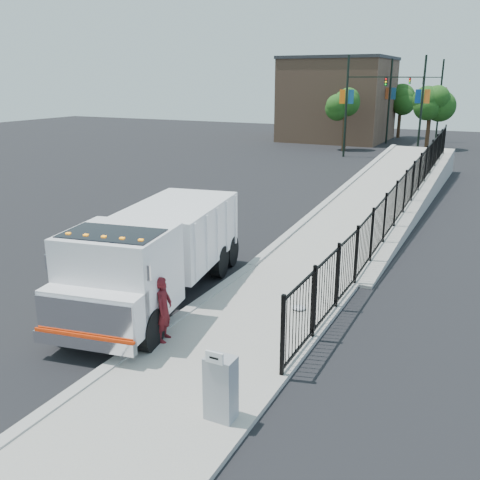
% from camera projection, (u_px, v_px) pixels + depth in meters
% --- Properties ---
extents(ground, '(120.00, 120.00, 0.00)m').
position_uv_depth(ground, '(190.00, 313.00, 14.73)').
color(ground, black).
rests_on(ground, ground).
extents(sidewalk, '(3.55, 12.00, 0.12)m').
position_uv_depth(sidewalk, '(215.00, 360.00, 12.17)').
color(sidewalk, '#9E998E').
rests_on(sidewalk, ground).
extents(curb, '(0.30, 12.00, 0.16)m').
position_uv_depth(curb, '(146.00, 341.00, 12.99)').
color(curb, '#ADAAA3').
rests_on(curb, ground).
extents(ramp, '(3.95, 24.06, 3.19)m').
position_uv_depth(ramp, '(388.00, 204.00, 27.53)').
color(ramp, '#9E998E').
rests_on(ramp, ground).
extents(iron_fence, '(0.10, 28.00, 1.80)m').
position_uv_depth(iron_fence, '(403.00, 206.00, 23.24)').
color(iron_fence, black).
rests_on(iron_fence, ground).
extents(truck, '(3.88, 8.27, 2.73)m').
position_uv_depth(truck, '(155.00, 251.00, 15.11)').
color(truck, black).
rests_on(truck, ground).
extents(worker, '(0.51, 0.67, 1.63)m').
position_uv_depth(worker, '(163.00, 309.00, 12.75)').
color(worker, '#591318').
rests_on(worker, sidewalk).
extents(utility_cabinet, '(0.55, 0.40, 1.25)m').
position_uv_depth(utility_cabinet, '(221.00, 388.00, 9.84)').
color(utility_cabinet, gray).
rests_on(utility_cabinet, sidewalk).
extents(arrow_sign, '(0.35, 0.04, 0.22)m').
position_uv_depth(arrow_sign, '(214.00, 358.00, 9.44)').
color(arrow_sign, white).
rests_on(arrow_sign, utility_cabinet).
extents(debris, '(0.39, 0.39, 0.10)m').
position_uv_depth(debris, '(299.00, 308.00, 14.69)').
color(debris, silver).
rests_on(debris, sidewalk).
extents(light_pole_0, '(3.77, 0.22, 8.00)m').
position_uv_depth(light_pole_0, '(350.00, 102.00, 42.73)').
color(light_pole_0, black).
rests_on(light_pole_0, ground).
extents(light_pole_1, '(3.78, 0.22, 8.00)m').
position_uv_depth(light_pole_1, '(418.00, 102.00, 43.66)').
color(light_pole_1, black).
rests_on(light_pole_1, ground).
extents(light_pole_2, '(3.78, 0.22, 8.00)m').
position_uv_depth(light_pole_2, '(393.00, 98.00, 51.69)').
color(light_pole_2, black).
rests_on(light_pole_2, ground).
extents(light_pole_3, '(3.78, 0.22, 8.00)m').
position_uv_depth(light_pole_3, '(437.00, 98.00, 53.08)').
color(light_pole_3, black).
rests_on(light_pole_3, ground).
extents(tree_0, '(2.43, 2.43, 5.22)m').
position_uv_depth(tree_0, '(346.00, 105.00, 46.66)').
color(tree_0, '#382314').
rests_on(tree_0, ground).
extents(tree_1, '(2.52, 2.52, 5.26)m').
position_uv_depth(tree_1, '(431.00, 105.00, 47.54)').
color(tree_1, '#382314').
rests_on(tree_1, ground).
extents(tree_2, '(2.90, 2.90, 5.45)m').
position_uv_depth(tree_2, '(401.00, 100.00, 57.20)').
color(tree_2, '#382314').
rests_on(tree_2, ground).
extents(building, '(10.00, 10.00, 8.00)m').
position_uv_depth(building, '(338.00, 101.00, 55.10)').
color(building, '#8C664C').
rests_on(building, ground).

